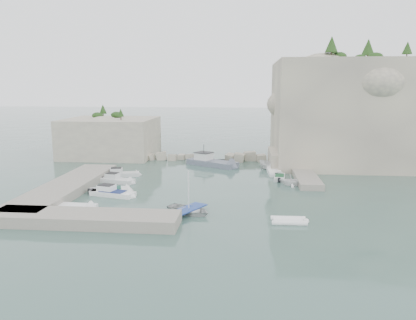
# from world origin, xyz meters

# --- Properties ---
(ground) EXTENTS (400.00, 400.00, 0.00)m
(ground) POSITION_xyz_m (0.00, 0.00, 0.00)
(ground) COLOR #3F5F56
(ground) RESTS_ON ground
(cliff_east) EXTENTS (26.00, 22.00, 17.00)m
(cliff_east) POSITION_xyz_m (23.00, 23.00, 8.50)
(cliff_east) COLOR beige
(cliff_east) RESTS_ON ground
(cliff_terrace) EXTENTS (8.00, 10.00, 2.50)m
(cliff_terrace) POSITION_xyz_m (13.00, 18.00, 1.25)
(cliff_terrace) COLOR beige
(cliff_terrace) RESTS_ON ground
(outcrop_west) EXTENTS (16.00, 14.00, 7.00)m
(outcrop_west) POSITION_xyz_m (-20.00, 25.00, 3.50)
(outcrop_west) COLOR beige
(outcrop_west) RESTS_ON ground
(quay_west) EXTENTS (5.00, 24.00, 1.10)m
(quay_west) POSITION_xyz_m (-17.00, -1.00, 0.55)
(quay_west) COLOR #9E9689
(quay_west) RESTS_ON ground
(quay_south) EXTENTS (18.00, 4.00, 1.10)m
(quay_south) POSITION_xyz_m (-10.00, -12.50, 0.55)
(quay_south) COLOR #9E9689
(quay_south) RESTS_ON ground
(ledge_east) EXTENTS (3.00, 16.00, 0.80)m
(ledge_east) POSITION_xyz_m (13.50, 10.00, 0.40)
(ledge_east) COLOR #9E9689
(ledge_east) RESTS_ON ground
(breakwater) EXTENTS (28.00, 3.00, 1.40)m
(breakwater) POSITION_xyz_m (-1.00, 22.00, 0.70)
(breakwater) COLOR beige
(breakwater) RESTS_ON ground
(motorboat_a) EXTENTS (5.72, 2.98, 1.40)m
(motorboat_a) POSITION_xyz_m (-12.80, 8.04, 0.00)
(motorboat_a) COLOR silver
(motorboat_a) RESTS_ON ground
(motorboat_b) EXTENTS (5.45, 2.85, 1.40)m
(motorboat_b) POSITION_xyz_m (-12.21, 4.14, 0.00)
(motorboat_b) COLOR silver
(motorboat_b) RESTS_ON ground
(motorboat_c) EXTENTS (5.59, 3.55, 0.70)m
(motorboat_c) POSITION_xyz_m (-11.44, -1.06, 0.00)
(motorboat_c) COLOR white
(motorboat_c) RESTS_ON ground
(motorboat_d) EXTENTS (6.29, 3.27, 1.40)m
(motorboat_d) POSITION_xyz_m (-10.66, -2.43, 0.00)
(motorboat_d) COLOR white
(motorboat_d) RESTS_ON ground
(motorboat_e) EXTENTS (5.01, 2.31, 0.70)m
(motorboat_e) POSITION_xyz_m (-12.81, -8.38, 0.00)
(motorboat_e) COLOR white
(motorboat_e) RESTS_ON ground
(rowboat) EXTENTS (5.99, 5.46, 1.02)m
(rowboat) POSITION_xyz_m (-0.65, -8.24, 0.00)
(rowboat) COLOR silver
(rowboat) RESTS_ON ground
(inflatable_dinghy) EXTENTS (3.71, 1.85, 0.44)m
(inflatable_dinghy) POSITION_xyz_m (9.33, -10.20, 0.00)
(inflatable_dinghy) COLOR white
(inflatable_dinghy) RESTS_ON ground
(tender_east_a) EXTENTS (3.36, 2.97, 1.65)m
(tender_east_a) POSITION_xyz_m (11.16, 4.79, 0.00)
(tender_east_a) COLOR white
(tender_east_a) RESTS_ON ground
(tender_east_b) EXTENTS (1.85, 4.30, 0.70)m
(tender_east_b) POSITION_xyz_m (9.89, 8.21, 0.00)
(tender_east_b) COLOR silver
(tender_east_b) RESTS_ON ground
(tender_east_c) EXTENTS (2.12, 5.73, 0.70)m
(tender_east_c) POSITION_xyz_m (9.40, 11.94, 0.00)
(tender_east_c) COLOR white
(tender_east_c) RESTS_ON ground
(tender_east_d) EXTENTS (4.59, 3.56, 1.68)m
(tender_east_d) POSITION_xyz_m (9.20, 14.82, 0.00)
(tender_east_d) COLOR white
(tender_east_d) RESTS_ON ground
(work_boat) EXTENTS (9.67, 7.32, 2.20)m
(work_boat) POSITION_xyz_m (-0.35, 17.25, 0.00)
(work_boat) COLOR slate
(work_boat) RESTS_ON ground
(rowboat_mast) EXTENTS (0.10, 0.10, 4.20)m
(rowboat_mast) POSITION_xyz_m (-0.65, -8.24, 2.61)
(rowboat_mast) COLOR white
(rowboat_mast) RESTS_ON rowboat
(vegetation) EXTENTS (53.48, 13.88, 13.40)m
(vegetation) POSITION_xyz_m (17.83, 24.40, 17.93)
(vegetation) COLOR #1E4219
(vegetation) RESTS_ON ground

